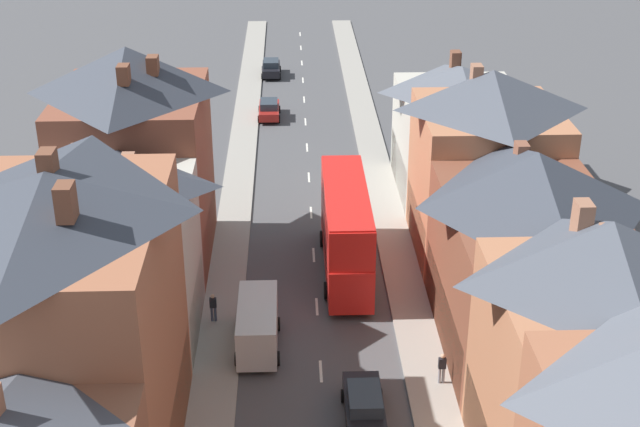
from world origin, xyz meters
The scene contains 12 objects.
pavement_left centered at (-5.10, 38.00, 0.07)m, with size 2.20×104.00×0.14m, color gray.
pavement_right centered at (5.10, 38.00, 0.07)m, with size 2.20×104.00×0.14m, color gray.
centre_line_dashes centered at (0.00, 36.00, 0.01)m, with size 0.14×97.80×0.01m.
terrace_row_left centered at (-10.18, 12.13, 5.94)m, with size 8.00×46.09×13.81m.
terrace_row_right centered at (10.18, 14.82, 5.66)m, with size 8.00×55.32×12.98m.
double_decker_bus_lead centered at (1.79, 27.85, 2.82)m, with size 2.74×10.80×5.30m.
car_near_blue centered at (-3.10, 67.54, 0.83)m, with size 1.90×4.17×1.65m.
car_parked_left_a centered at (1.80, 14.18, 0.84)m, with size 1.90×4.46×1.67m.
car_parked_right_a centered at (-3.10, 55.14, 0.80)m, with size 1.90×4.24×1.58m.
delivery_van centered at (-3.10, 20.23, 1.34)m, with size 2.20×5.20×2.41m.
pedestrian_mid_left centered at (5.68, 16.71, 1.03)m, with size 0.36×0.22×1.61m.
pedestrian_mid_right centered at (-5.51, 22.56, 1.03)m, with size 0.36×0.22×1.61m.
Camera 1 is at (-1.31, -17.79, 25.67)m, focal length 50.00 mm.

